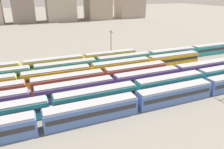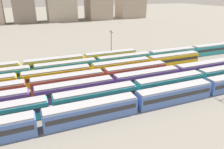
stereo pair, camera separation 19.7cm
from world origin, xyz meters
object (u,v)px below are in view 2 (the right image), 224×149
at_px(train_track_2, 177,73).
at_px(train_track_3, 68,82).
at_px(train_track_0, 174,94).
at_px(train_track_6, 54,64).
at_px(train_track_5, 124,60).
at_px(train_track_4, 91,71).
at_px(train_track_1, 200,78).
at_px(catenary_pole_1, 111,43).

xyz_separation_m(train_track_2, train_track_3, (-28.91, 5.20, -0.00)).
bearing_deg(train_track_0, train_track_6, 124.51).
distance_m(train_track_2, train_track_5, 17.79).
distance_m(train_track_4, train_track_6, 13.60).
bearing_deg(train_track_5, train_track_6, 166.49).
height_order(train_track_3, train_track_4, same).
relative_size(train_track_0, train_track_2, 0.83).
xyz_separation_m(train_track_2, train_track_5, (-8.55, 15.60, 0.00)).
distance_m(train_track_3, train_track_4, 9.11).
bearing_deg(train_track_1, train_track_3, 162.08).
relative_size(train_track_5, catenary_pole_1, 9.03).
distance_m(train_track_5, catenary_pole_1, 9.39).
relative_size(train_track_2, train_track_6, 2.02).
height_order(train_track_0, train_track_3, same).
bearing_deg(train_track_3, train_track_6, 94.68).
relative_size(train_track_2, train_track_5, 1.20).
bearing_deg(train_track_4, train_track_6, 130.11).
relative_size(train_track_0, catenary_pole_1, 9.03).
height_order(train_track_5, catenary_pole_1, catenary_pole_1).
bearing_deg(train_track_3, train_track_1, -17.92).
bearing_deg(train_track_6, train_track_0, -55.49).
relative_size(train_track_3, train_track_4, 0.75).
bearing_deg(train_track_2, catenary_pole_1, 112.11).
height_order(train_track_1, train_track_4, same).
xyz_separation_m(train_track_2, catenary_pole_1, (-9.78, 24.08, 3.83)).
height_order(train_track_2, train_track_6, same).
bearing_deg(train_track_0, train_track_4, 121.39).
height_order(train_track_0, train_track_2, same).
distance_m(train_track_2, train_track_6, 36.66).
relative_size(train_track_0, train_track_3, 1.68).
bearing_deg(train_track_2, train_track_5, 118.72).
height_order(train_track_2, train_track_3, same).
xyz_separation_m(train_track_4, train_track_5, (12.88, 5.20, 0.00)).
bearing_deg(train_track_1, train_track_2, 122.06).
relative_size(train_track_3, catenary_pole_1, 5.38).
distance_m(train_track_2, catenary_pole_1, 26.27).
xyz_separation_m(train_track_0, train_track_1, (11.99, 5.20, 0.00)).
height_order(train_track_1, train_track_3, same).
bearing_deg(train_track_0, train_track_3, 142.29).
bearing_deg(train_track_0, train_track_5, 89.58).
height_order(train_track_2, train_track_5, same).
distance_m(train_track_0, train_track_3, 25.50).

